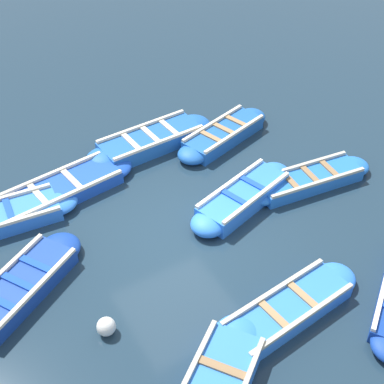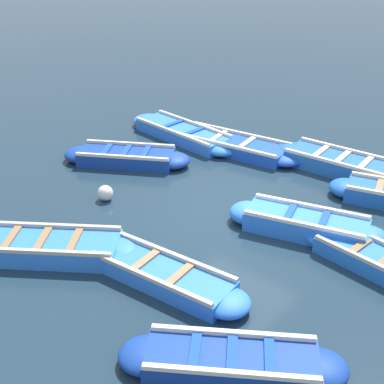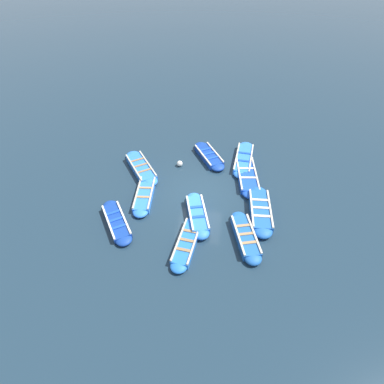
{
  "view_description": "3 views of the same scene",
  "coord_description": "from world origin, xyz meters",
  "px_view_note": "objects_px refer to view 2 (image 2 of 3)",
  "views": [
    {
      "loc": [
        3.84,
        7.03,
        7.87
      ],
      "look_at": [
        -0.68,
        -0.52,
        0.49
      ],
      "focal_mm": 50.0,
      "sensor_mm": 36.0,
      "label": 1
    },
    {
      "loc": [
        -5.71,
        8.06,
        5.58
      ],
      "look_at": [
        0.8,
        0.31,
        0.21
      ],
      "focal_mm": 50.0,
      "sensor_mm": 36.0,
      "label": 2
    },
    {
      "loc": [
        -11.66,
        -1.28,
        10.62
      ],
      "look_at": [
        -0.4,
        0.37,
        0.42
      ],
      "focal_mm": 28.0,
      "sensor_mm": 36.0,
      "label": 3
    }
  ],
  "objects_px": {
    "boat_outer_right": "(183,133)",
    "buoy_orange_near": "(105,193)",
    "boat_drifting": "(163,275)",
    "boat_bow_out": "(127,157)",
    "boat_stern_in": "(306,225)",
    "boat_inner_gap": "(232,361)",
    "boat_centre": "(44,247)",
    "boat_near_quay": "(232,145)",
    "boat_outer_left": "(342,164)"
  },
  "relations": [
    {
      "from": "boat_outer_right",
      "to": "buoy_orange_near",
      "type": "bearing_deg",
      "value": 105.14
    },
    {
      "from": "boat_drifting",
      "to": "boat_bow_out",
      "type": "relative_size",
      "value": 1.07
    },
    {
      "from": "boat_outer_right",
      "to": "boat_stern_in",
      "type": "height_order",
      "value": "boat_stern_in"
    },
    {
      "from": "boat_outer_right",
      "to": "boat_bow_out",
      "type": "xyz_separation_m",
      "value": [
        0.02,
        2.09,
        0.01
      ]
    },
    {
      "from": "boat_inner_gap",
      "to": "buoy_orange_near",
      "type": "xyz_separation_m",
      "value": [
        4.95,
        -2.15,
        0.02
      ]
    },
    {
      "from": "boat_drifting",
      "to": "boat_centre",
      "type": "bearing_deg",
      "value": 20.2
    },
    {
      "from": "boat_bow_out",
      "to": "boat_near_quay",
      "type": "xyz_separation_m",
      "value": [
        -1.54,
        -2.31,
        -0.01
      ]
    },
    {
      "from": "boat_inner_gap",
      "to": "boat_stern_in",
      "type": "bearing_deg",
      "value": -75.52
    },
    {
      "from": "boat_drifting",
      "to": "boat_stern_in",
      "type": "xyz_separation_m",
      "value": [
        -1.08,
        -2.9,
        0.04
      ]
    },
    {
      "from": "boat_outer_left",
      "to": "boat_inner_gap",
      "type": "bearing_deg",
      "value": 104.13
    },
    {
      "from": "boat_near_quay",
      "to": "boat_inner_gap",
      "type": "bearing_deg",
      "value": 126.17
    },
    {
      "from": "boat_drifting",
      "to": "boat_centre",
      "type": "height_order",
      "value": "boat_centre"
    },
    {
      "from": "boat_outer_left",
      "to": "boat_bow_out",
      "type": "xyz_separation_m",
      "value": [
        4.28,
        2.97,
        -0.02
      ]
    },
    {
      "from": "boat_outer_left",
      "to": "boat_near_quay",
      "type": "xyz_separation_m",
      "value": [
        2.74,
        0.66,
        -0.03
      ]
    },
    {
      "from": "boat_drifting",
      "to": "boat_stern_in",
      "type": "bearing_deg",
      "value": -110.35
    },
    {
      "from": "boat_near_quay",
      "to": "boat_centre",
      "type": "bearing_deg",
      "value": 92.11
    },
    {
      "from": "boat_centre",
      "to": "boat_inner_gap",
      "type": "height_order",
      "value": "boat_centre"
    },
    {
      "from": "boat_outer_left",
      "to": "buoy_orange_near",
      "type": "bearing_deg",
      "value": 54.57
    },
    {
      "from": "boat_drifting",
      "to": "boat_bow_out",
      "type": "bearing_deg",
      "value": -36.74
    },
    {
      "from": "boat_outer_left",
      "to": "boat_near_quay",
      "type": "distance_m",
      "value": 2.82
    },
    {
      "from": "boat_drifting",
      "to": "boat_centre",
      "type": "distance_m",
      "value": 2.32
    },
    {
      "from": "boat_outer_left",
      "to": "buoy_orange_near",
      "type": "height_order",
      "value": "boat_outer_left"
    },
    {
      "from": "boat_inner_gap",
      "to": "boat_outer_right",
      "type": "bearing_deg",
      "value": -44.5
    },
    {
      "from": "boat_outer_right",
      "to": "boat_centre",
      "type": "height_order",
      "value": "boat_centre"
    },
    {
      "from": "boat_outer_left",
      "to": "boat_near_quay",
      "type": "bearing_deg",
      "value": 13.59
    },
    {
      "from": "boat_bow_out",
      "to": "boat_stern_in",
      "type": "xyz_separation_m",
      "value": [
        -5.01,
        0.04,
        0.03
      ]
    },
    {
      "from": "boat_drifting",
      "to": "boat_outer_right",
      "type": "xyz_separation_m",
      "value": [
        3.92,
        -5.03,
        0.01
      ]
    },
    {
      "from": "boat_outer_right",
      "to": "boat_inner_gap",
      "type": "height_order",
      "value": "boat_outer_right"
    },
    {
      "from": "boat_near_quay",
      "to": "boat_drifting",
      "type": "bearing_deg",
      "value": 114.57
    },
    {
      "from": "boat_bow_out",
      "to": "boat_inner_gap",
      "type": "height_order",
      "value": "boat_bow_out"
    },
    {
      "from": "boat_outer_right",
      "to": "buoy_orange_near",
      "type": "height_order",
      "value": "boat_outer_right"
    },
    {
      "from": "boat_stern_in",
      "to": "buoy_orange_near",
      "type": "distance_m",
      "value": 4.29
    },
    {
      "from": "boat_drifting",
      "to": "boat_outer_right",
      "type": "relative_size",
      "value": 0.88
    },
    {
      "from": "boat_stern_in",
      "to": "boat_centre",
      "type": "distance_m",
      "value": 4.93
    },
    {
      "from": "boat_centre",
      "to": "buoy_orange_near",
      "type": "bearing_deg",
      "value": -70.87
    },
    {
      "from": "boat_centre",
      "to": "boat_inner_gap",
      "type": "relative_size",
      "value": 1.14
    },
    {
      "from": "boat_outer_left",
      "to": "boat_near_quay",
      "type": "height_order",
      "value": "boat_outer_left"
    },
    {
      "from": "boat_bow_out",
      "to": "boat_outer_left",
      "type": "bearing_deg",
      "value": -145.23
    },
    {
      "from": "boat_outer_left",
      "to": "boat_centre",
      "type": "distance_m",
      "value": 7.17
    },
    {
      "from": "boat_drifting",
      "to": "boat_near_quay",
      "type": "height_order",
      "value": "boat_near_quay"
    },
    {
      "from": "boat_centre",
      "to": "boat_drifting",
      "type": "bearing_deg",
      "value": -159.8
    },
    {
      "from": "boat_stern_in",
      "to": "boat_near_quay",
      "type": "distance_m",
      "value": 4.19
    },
    {
      "from": "boat_bow_out",
      "to": "boat_inner_gap",
      "type": "distance_m",
      "value": 7.06
    },
    {
      "from": "boat_stern_in",
      "to": "buoy_orange_near",
      "type": "height_order",
      "value": "boat_stern_in"
    },
    {
      "from": "boat_near_quay",
      "to": "buoy_orange_near",
      "type": "bearing_deg",
      "value": 82.49
    },
    {
      "from": "boat_bow_out",
      "to": "boat_outer_right",
      "type": "bearing_deg",
      "value": -90.54
    },
    {
      "from": "boat_bow_out",
      "to": "buoy_orange_near",
      "type": "height_order",
      "value": "boat_bow_out"
    },
    {
      "from": "boat_centre",
      "to": "boat_stern_in",
      "type": "bearing_deg",
      "value": -131.29
    },
    {
      "from": "boat_drifting",
      "to": "buoy_orange_near",
      "type": "xyz_separation_m",
      "value": [
        2.91,
        -1.33,
        0.02
      ]
    },
    {
      "from": "boat_outer_left",
      "to": "boat_inner_gap",
      "type": "distance_m",
      "value": 6.94
    }
  ]
}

